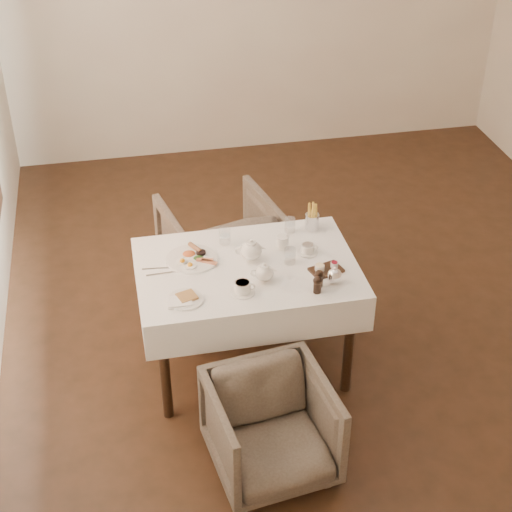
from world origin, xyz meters
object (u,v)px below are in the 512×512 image
Objects in this scene: armchair_far at (221,247)px; breakfast_plate at (192,258)px; teapot_centre at (251,249)px; table at (247,283)px; armchair_near at (271,428)px.

breakfast_plate reaches higher than armchair_far.
teapot_centre reaches higher than armchair_far.
table is at bearing -111.28° from teapot_centre.
table is 2.02× the size of armchair_near.
armchair_far reaches higher than armchair_near.
breakfast_plate is 0.35m from teapot_centre.
table is at bearing 79.16° from armchair_far.
armchair_far is 0.88m from breakfast_plate.
armchair_near is (-0.04, -0.84, -0.35)m from table.
teapot_centre is (0.06, -0.78, 0.48)m from armchair_far.
armchair_far is at bearing 102.48° from teapot_centre.
table reaches higher than armchair_far.
table reaches higher than armchair_near.
table is at bearing -27.06° from breakfast_plate.
armchair_far is at bearing 65.30° from breakfast_plate.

